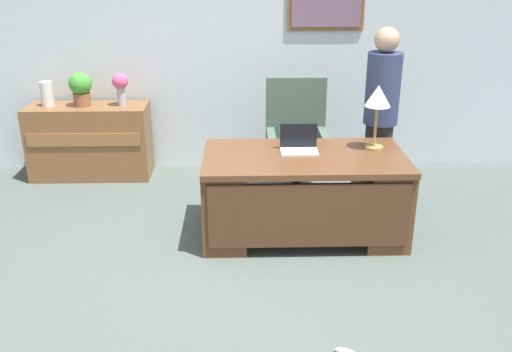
% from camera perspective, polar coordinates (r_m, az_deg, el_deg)
% --- Properties ---
extents(ground_plane, '(12.00, 12.00, 0.00)m').
position_cam_1_polar(ground_plane, '(4.33, -0.85, -10.77)').
color(ground_plane, '#4C5651').
extents(back_wall, '(7.00, 0.16, 2.70)m').
position_cam_1_polar(back_wall, '(6.32, -1.18, 12.92)').
color(back_wall, silver).
rests_on(back_wall, ground_plane).
extents(desk, '(1.71, 0.92, 0.74)m').
position_cam_1_polar(desk, '(4.85, 4.88, -1.73)').
color(desk, brown).
rests_on(desk, ground_plane).
extents(credenza, '(1.29, 0.50, 0.80)m').
position_cam_1_polar(credenza, '(6.42, -16.51, 3.41)').
color(credenza, brown).
rests_on(credenza, ground_plane).
extents(armchair, '(0.60, 0.59, 1.18)m').
position_cam_1_polar(armchair, '(5.68, 4.12, 3.12)').
color(armchair, '#475B4C').
rests_on(armchair, ground_plane).
extents(person_standing, '(0.32, 0.32, 1.71)m').
position_cam_1_polar(person_standing, '(5.45, 12.55, 5.94)').
color(person_standing, '#262323').
rests_on(person_standing, ground_plane).
extents(laptop, '(0.32, 0.22, 0.22)m').
position_cam_1_polar(laptop, '(4.84, 4.38, 3.20)').
color(laptop, '#B2B5BA').
rests_on(laptop, desk).
extents(desk_lamp, '(0.22, 0.22, 0.56)m').
position_cam_1_polar(desk_lamp, '(4.88, 12.28, 7.58)').
color(desk_lamp, '#9E8447').
rests_on(desk_lamp, desk).
extents(vase_with_flowers, '(0.17, 0.17, 0.35)m').
position_cam_1_polar(vase_with_flowers, '(6.17, -13.63, 8.99)').
color(vase_with_flowers, '#AFA4BB').
rests_on(vase_with_flowers, credenza).
extents(vase_empty, '(0.13, 0.13, 0.26)m').
position_cam_1_polar(vase_empty, '(6.40, -20.51, 7.83)').
color(vase_empty, silver).
rests_on(vase_empty, credenza).
extents(potted_plant, '(0.24, 0.24, 0.36)m').
position_cam_1_polar(potted_plant, '(6.28, -17.40, 8.59)').
color(potted_plant, brown).
rests_on(potted_plant, credenza).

